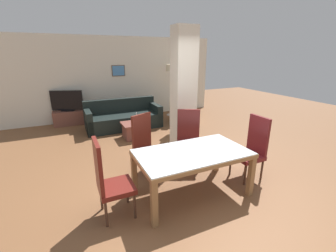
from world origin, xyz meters
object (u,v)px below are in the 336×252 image
object	(u,v)px
armchair	(181,113)
tv_screen	(67,101)
dining_chair_far_left	(146,144)
dining_chair_head_left	(108,179)
dining_chair_head_right	(252,147)
tv_stand	(69,118)
standing_person	(183,97)
dining_chair_far_right	(188,138)
bottle	(137,119)
sofa	(123,118)
coffee_table	(134,130)
dining_table	(192,160)
floor_lamp	(172,72)

from	to	relation	value
armchair	tv_screen	world-z (taller)	tv_screen
dining_chair_far_left	dining_chair_head_left	distance (m)	1.25
dining_chair_head_right	armchair	size ratio (longest dim) A/B	1.00
tv_stand	tv_screen	bearing A→B (deg)	0.00
standing_person	tv_stand	bearing A→B (deg)	56.75
dining_chair_far_right	armchair	xyz separation A→B (m)	(1.32, 2.74, -0.29)
bottle	tv_screen	world-z (taller)	tv_screen
sofa	coffee_table	size ratio (longest dim) A/B	3.71
dining_chair_far_left	dining_chair_head_left	world-z (taller)	same
dining_table	dining_chair_far_left	bearing A→B (deg)	115.11
sofa	standing_person	world-z (taller)	standing_person
dining_table	standing_person	distance (m)	3.14
dining_table	bottle	xyz separation A→B (m)	(-0.02, 2.81, -0.08)
dining_chair_far_right	dining_chair_head_left	world-z (taller)	same
armchair	floor_lamp	bearing A→B (deg)	-157.08
sofa	floor_lamp	world-z (taller)	floor_lamp
dining_chair_head_left	tv_screen	xyz separation A→B (m)	(-0.34, 4.79, 0.18)
dining_chair_far_right	floor_lamp	bearing A→B (deg)	-84.46
sofa	armchair	distance (m)	1.89
bottle	sofa	bearing A→B (deg)	96.46
dining_chair_far_left	sofa	bearing A→B (deg)	-120.89
armchair	tv_stand	distance (m)	3.57
dining_chair_head_right	sofa	xyz separation A→B (m)	(-1.36, 3.81, -0.29)
bottle	tv_stand	size ratio (longest dim) A/B	0.30
dining_chair_head_right	floor_lamp	distance (m)	4.62
bottle	dining_chair_head_left	bearing A→B (deg)	-114.19
dining_chair_far_right	tv_screen	bearing A→B (deg)	-36.09
dining_chair_head_left	armchair	distance (m)	4.71
dining_chair_far_left	armchair	bearing A→B (deg)	-154.09
tv_stand	standing_person	size ratio (longest dim) A/B	0.54
dining_chair_far_right	coffee_table	xyz separation A→B (m)	(-0.54, 1.95, -0.37)
dining_chair_far_right	dining_chair_head_right	distance (m)	1.18
dining_table	dining_chair_head_right	size ratio (longest dim) A/B	1.53
dining_chair_far_left	floor_lamp	size ratio (longest dim) A/B	0.63
dining_table	bottle	size ratio (longest dim) A/B	6.15
dining_chair_far_left	armchair	xyz separation A→B (m)	(2.18, 2.69, -0.29)
floor_lamp	dining_chair_far_right	bearing A→B (deg)	-110.85
floor_lamp	tv_screen	bearing A→B (deg)	174.78
dining_chair_far_right	dining_chair_head_left	xyz separation A→B (m)	(-1.71, -0.86, 0.00)
dining_chair_head_right	dining_chair_head_left	xyz separation A→B (m)	(-2.51, 0.00, 0.00)
dining_chair_head_right	sofa	size ratio (longest dim) A/B	0.52
coffee_table	floor_lamp	size ratio (longest dim) A/B	0.33
dining_chair_far_left	tv_screen	bearing A→B (deg)	-98.06
dining_chair_head_left	armchair	size ratio (longest dim) A/B	1.00
dining_chair_far_right	bottle	xyz separation A→B (m)	(-0.45, 1.94, -0.07)
tv_stand	standing_person	world-z (taller)	standing_person
sofa	coffee_table	distance (m)	1.00
dining_chair_head_left	sofa	size ratio (longest dim) A/B	0.52
dining_chair_head_left	dining_table	bearing A→B (deg)	90.00
dining_chair_far_left	standing_person	bearing A→B (deg)	-158.38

